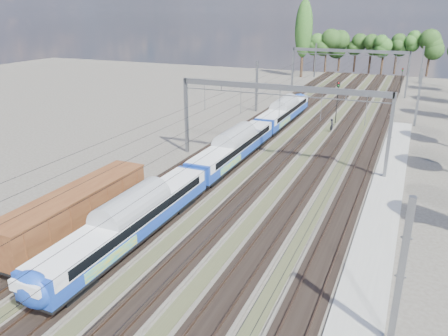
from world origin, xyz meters
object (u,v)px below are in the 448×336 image
at_px(emu_train, 233,144).
at_px(worker, 332,126).
at_px(freight_boxcar, 77,210).
at_px(signal_near, 337,97).
at_px(signal_far, 402,78).

xyz_separation_m(emu_train, worker, (7.55, 18.44, -1.40)).
bearing_deg(emu_train, freight_boxcar, -102.66).
bearing_deg(signal_near, worker, -64.27).
bearing_deg(worker, emu_train, 153.86).
bearing_deg(signal_far, signal_near, -104.34).
relative_size(signal_near, signal_far, 1.21).
relative_size(worker, signal_near, 0.31).
distance_m(worker, signal_near, 6.41).
xyz_separation_m(emu_train, signal_near, (7.09, 24.07, 1.63)).
height_order(emu_train, signal_near, signal_near).
height_order(emu_train, worker, emu_train).
height_order(worker, signal_far, signal_far).
distance_m(worker, signal_far, 37.46).
xyz_separation_m(freight_boxcar, worker, (12.05, 38.48, -1.23)).
bearing_deg(freight_boxcar, signal_near, 75.27).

